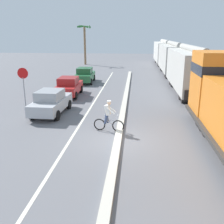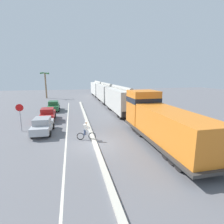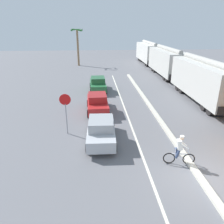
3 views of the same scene
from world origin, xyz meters
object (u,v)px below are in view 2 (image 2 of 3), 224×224
hopper_car_lead (121,100)px  stop_sign (20,112)px  parked_car_green (54,106)px  palm_tree_near (45,80)px  locomotive (159,122)px  parked_car_silver (43,125)px  hopper_car_middle (106,93)px  cyclist (86,131)px  hopper_car_trailing (98,89)px  parked_car_red (48,114)px

hopper_car_lead → stop_sign: bearing=-153.6°
parked_car_green → palm_tree_near: palm_tree_near is taller
locomotive → palm_tree_near: palm_tree_near is taller
palm_tree_near → parked_car_silver: bearing=-83.6°
hopper_car_middle → stop_sign: (-12.60, -17.84, -0.05)m
parked_car_green → cyclist: 15.17m
locomotive → hopper_car_trailing: 35.36m
locomotive → stop_sign: (-12.60, 5.91, 0.23)m
hopper_car_trailing → parked_car_silver: 32.41m
parked_car_red → cyclist: 9.17m
parked_car_silver → cyclist: cyclist is taller
hopper_car_lead → cyclist: 12.11m
hopper_car_middle → hopper_car_trailing: same height
parked_car_silver → hopper_car_lead: bearing=36.1°
hopper_car_lead → hopper_car_trailing: (0.00, 23.20, 0.00)m
parked_car_silver → hopper_car_middle: bearing=61.7°
hopper_car_trailing → parked_car_silver: size_ratio=2.49×
locomotive → hopper_car_lead: bearing=90.0°
hopper_car_trailing → parked_car_green: hopper_car_trailing is taller
hopper_car_lead → hopper_car_trailing: 23.20m
locomotive → palm_tree_near: (-13.58, 33.79, 2.87)m
locomotive → parked_car_red: locomotive is taller
hopper_car_middle → stop_sign: hopper_car_middle is taller
parked_car_green → locomotive: bearing=-58.0°
locomotive → hopper_car_trailing: bearing=90.0°
parked_car_silver → parked_car_red: 5.31m
parked_car_green → stop_sign: bearing=-102.4°
hopper_car_middle → locomotive: bearing=-90.0°
locomotive → hopper_car_middle: (0.00, 23.76, 0.28)m
locomotive → parked_car_silver: (-10.29, 4.65, -0.98)m
hopper_car_lead → hopper_car_trailing: same height
hopper_car_trailing → palm_tree_near: (-13.58, -1.57, 2.59)m
hopper_car_lead → hopper_car_middle: (0.00, 11.60, 0.00)m
hopper_car_middle → parked_car_red: bearing=-127.1°
parked_car_red → locomotive: bearing=-43.7°
hopper_car_middle → parked_car_green: (-10.28, -7.33, -1.26)m
hopper_car_lead → hopper_car_middle: same height
locomotive → hopper_car_lead: locomotive is taller
parked_car_silver → stop_sign: bearing=151.2°
parked_car_silver → palm_tree_near: palm_tree_near is taller
hopper_car_lead → stop_sign: 14.06m
parked_car_red → cyclist: cyclist is taller
palm_tree_near → hopper_car_lead: bearing=-57.9°
cyclist → stop_sign: (-6.40, 4.09, 1.21)m
locomotive → hopper_car_middle: 23.76m
hopper_car_trailing → cyclist: (-6.19, -33.53, -1.26)m
hopper_car_middle → cyclist: bearing=-105.8°
hopper_car_middle → parked_car_silver: size_ratio=2.49×
locomotive → cyclist: bearing=163.6°
parked_car_silver → parked_car_green: (0.01, 11.78, 0.00)m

